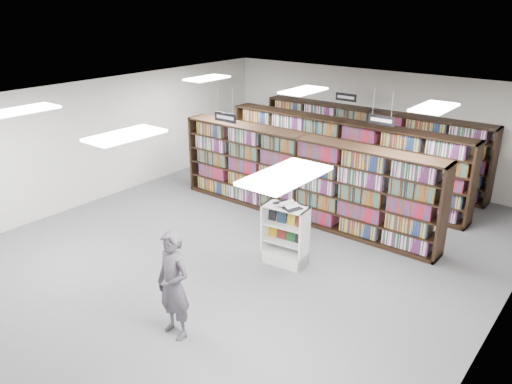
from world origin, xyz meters
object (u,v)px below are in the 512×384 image
Objects in this scene: endcap_display at (286,243)px; shopper at (173,285)px; open_book at (287,205)px; bookshelf_row_near at (300,178)px.

shopper is (-0.04, -3.04, 0.48)m from endcap_display.
shopper reaches higher than endcap_display.
open_book reaches higher than endcap_display.
endcap_display is 0.69× the size of shopper.
bookshelf_row_near is 5.19m from shopper.
bookshelf_row_near reaches higher than open_book.
endcap_display is at bearing 93.49° from shopper.
shopper is (0.98, -5.10, -0.13)m from bookshelf_row_near.
endcap_display is at bearing -63.62° from bookshelf_row_near.
open_book is (1.04, -2.07, 0.26)m from bookshelf_row_near.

